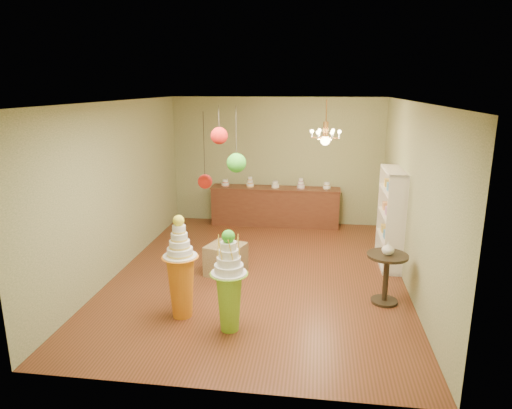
# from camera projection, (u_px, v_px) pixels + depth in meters

# --- Properties ---
(floor) EXTENTS (6.50, 6.50, 0.00)m
(floor) POSITION_uv_depth(u_px,v_px,m) (259.00, 274.00, 8.13)
(floor) COLOR #5E2F19
(floor) RESTS_ON ground
(ceiling) EXTENTS (6.50, 6.50, 0.00)m
(ceiling) POSITION_uv_depth(u_px,v_px,m) (259.00, 102.00, 7.37)
(ceiling) COLOR white
(ceiling) RESTS_ON ground
(wall_back) EXTENTS (5.00, 0.04, 3.00)m
(wall_back) POSITION_uv_depth(u_px,v_px,m) (277.00, 161.00, 10.87)
(wall_back) COLOR #919768
(wall_back) RESTS_ON ground
(wall_front) EXTENTS (5.00, 0.04, 3.00)m
(wall_front) POSITION_uv_depth(u_px,v_px,m) (218.00, 263.00, 4.63)
(wall_front) COLOR #919768
(wall_front) RESTS_ON ground
(wall_left) EXTENTS (0.04, 6.50, 3.00)m
(wall_left) POSITION_uv_depth(u_px,v_px,m) (119.00, 187.00, 8.08)
(wall_left) COLOR #919768
(wall_left) RESTS_ON ground
(wall_right) EXTENTS (0.04, 6.50, 3.00)m
(wall_right) POSITION_uv_depth(u_px,v_px,m) (411.00, 196.00, 7.42)
(wall_right) COLOR #919768
(wall_right) RESTS_ON ground
(pedestal_green) EXTENTS (0.50, 0.50, 1.44)m
(pedestal_green) POSITION_uv_depth(u_px,v_px,m) (229.00, 288.00, 6.12)
(pedestal_green) COLOR #80BE2A
(pedestal_green) RESTS_ON floor
(pedestal_orange) EXTENTS (0.63, 0.63, 1.53)m
(pedestal_orange) POSITION_uv_depth(u_px,v_px,m) (181.00, 277.00, 6.50)
(pedestal_orange) COLOR orange
(pedestal_orange) RESTS_ON floor
(burlap_riser) EXTENTS (0.75, 0.75, 0.54)m
(burlap_riser) POSITION_uv_depth(u_px,v_px,m) (226.00, 259.00, 8.06)
(burlap_riser) COLOR olive
(burlap_riser) RESTS_ON floor
(sideboard) EXTENTS (3.04, 0.54, 1.16)m
(sideboard) POSITION_uv_depth(u_px,v_px,m) (275.00, 206.00, 10.86)
(sideboard) COLOR #582D1B
(sideboard) RESTS_ON floor
(shelving_unit) EXTENTS (0.33, 1.20, 1.80)m
(shelving_unit) POSITION_uv_depth(u_px,v_px,m) (391.00, 218.00, 8.36)
(shelving_unit) COLOR silver
(shelving_unit) RESTS_ON floor
(round_table) EXTENTS (0.63, 0.63, 0.79)m
(round_table) POSITION_uv_depth(u_px,v_px,m) (386.00, 272.00, 6.93)
(round_table) COLOR black
(round_table) RESTS_ON floor
(vase) EXTENTS (0.24, 0.24, 0.19)m
(vase) POSITION_uv_depth(u_px,v_px,m) (388.00, 248.00, 6.83)
(vase) COLOR silver
(vase) RESTS_ON round_table
(pom_red_left) EXTENTS (0.23, 0.23, 0.52)m
(pom_red_left) POSITION_uv_depth(u_px,v_px,m) (219.00, 136.00, 6.12)
(pom_red_left) COLOR #393429
(pom_red_left) RESTS_ON ceiling
(pom_green_mid) EXTENTS (0.27, 0.27, 0.91)m
(pom_green_mid) POSITION_uv_depth(u_px,v_px,m) (236.00, 163.00, 6.26)
(pom_green_mid) COLOR #393429
(pom_green_mid) RESTS_ON ceiling
(pom_red_right) EXTENTS (0.15, 0.15, 0.80)m
(pom_red_right) POSITION_uv_depth(u_px,v_px,m) (205.00, 181.00, 4.78)
(pom_red_right) COLOR #393429
(pom_red_right) RESTS_ON ceiling
(chandelier) EXTENTS (0.63, 0.63, 0.85)m
(chandelier) POSITION_uv_depth(u_px,v_px,m) (325.00, 138.00, 8.54)
(chandelier) COLOR #E1974F
(chandelier) RESTS_ON ceiling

